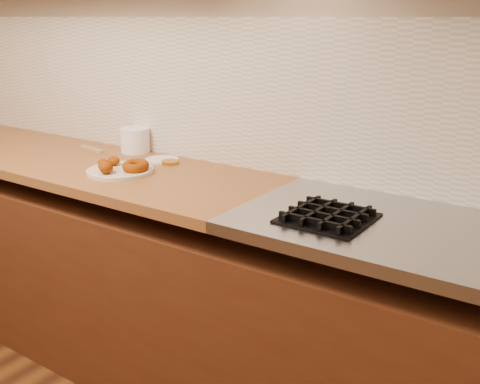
% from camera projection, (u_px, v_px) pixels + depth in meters
% --- Properties ---
extents(wall_back, '(4.00, 0.02, 2.70)m').
position_uv_depth(wall_back, '(200.00, 54.00, 2.35)').
color(wall_back, tan).
rests_on(wall_back, ground).
extents(base_cabinet, '(3.60, 0.60, 0.77)m').
position_uv_depth(base_cabinet, '(160.00, 290.00, 2.39)').
color(base_cabinet, '#472411').
rests_on(base_cabinet, floor).
extents(butcher_block, '(2.30, 0.62, 0.04)m').
position_uv_depth(butcher_block, '(51.00, 157.00, 2.59)').
color(butcher_block, olive).
rests_on(butcher_block, base_cabinet).
extents(stovetop, '(1.30, 0.62, 0.04)m').
position_uv_depth(stovetop, '(449.00, 241.00, 1.62)').
color(stovetop, '#9EA0A5').
rests_on(stovetop, base_cabinet).
extents(backsplash, '(3.60, 0.02, 0.60)m').
position_uv_depth(backsplash, '(199.00, 91.00, 2.38)').
color(backsplash, beige).
rests_on(backsplash, wall_back).
extents(burner_grates, '(0.91, 0.26, 0.03)m').
position_uv_depth(burner_grates, '(434.00, 238.00, 1.56)').
color(burner_grates, black).
rests_on(burner_grates, stovetop).
extents(donut_plate, '(0.27, 0.27, 0.02)m').
position_uv_depth(donut_plate, '(120.00, 171.00, 2.26)').
color(donut_plate, beige).
rests_on(donut_plate, butcher_block).
extents(ring_donut, '(0.15, 0.15, 0.05)m').
position_uv_depth(ring_donut, '(135.00, 166.00, 2.23)').
color(ring_donut, '#7E3901').
rests_on(ring_donut, donut_plate).
extents(fried_dough_chunks, '(0.15, 0.18, 0.05)m').
position_uv_depth(fried_dough_chunks, '(107.00, 165.00, 2.24)').
color(fried_dough_chunks, '#7E3901').
rests_on(fried_dough_chunks, donut_plate).
extents(plastic_tub, '(0.16, 0.16, 0.11)m').
position_uv_depth(plastic_tub, '(135.00, 140.00, 2.59)').
color(plastic_tub, white).
rests_on(plastic_tub, butcher_block).
extents(tub_lid, '(0.18, 0.18, 0.01)m').
position_uv_depth(tub_lid, '(162.00, 160.00, 2.45)').
color(tub_lid, silver).
rests_on(tub_lid, butcher_block).
extents(brass_jar_lid, '(0.09, 0.09, 0.01)m').
position_uv_depth(brass_jar_lid, '(170.00, 162.00, 2.39)').
color(brass_jar_lid, '#BD8C29').
rests_on(brass_jar_lid, butcher_block).
extents(wooden_utensil, '(0.18, 0.06, 0.01)m').
position_uv_depth(wooden_utensil, '(92.00, 149.00, 2.63)').
color(wooden_utensil, '#A58856').
rests_on(wooden_utensil, butcher_block).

